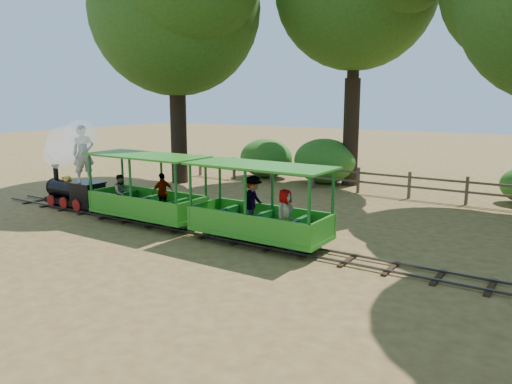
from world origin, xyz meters
The scene contains 9 objects.
ground centered at (0.00, 0.00, 0.00)m, with size 90.00×90.00×0.00m, color #9D8144.
track centered at (0.00, 0.00, 0.07)m, with size 22.00×1.00×0.10m.
locomotive centered at (-7.93, 0.06, 1.73)m, with size 2.65×1.25×3.05m.
carriage_front centered at (-4.41, -0.02, 0.79)m, with size 3.77×1.54×1.96m.
carriage_rear centered at (-0.42, 0.03, 0.84)m, with size 3.77×1.54×1.96m.
oak_nw centered at (-8.54, 6.10, 7.65)m, with size 8.87×7.80×10.83m.
fence centered at (0.00, 8.00, 0.58)m, with size 18.10×0.10×1.00m.
shrub_west centered at (-6.09, 9.30, 0.90)m, with size 2.60×2.00×1.80m, color #2D6B1E.
shrub_mid_w centered at (-3.08, 9.30, 0.97)m, with size 2.81×2.16×1.95m, color #2D6B1E.
Camera 1 is at (6.24, -10.28, 3.71)m, focal length 35.00 mm.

